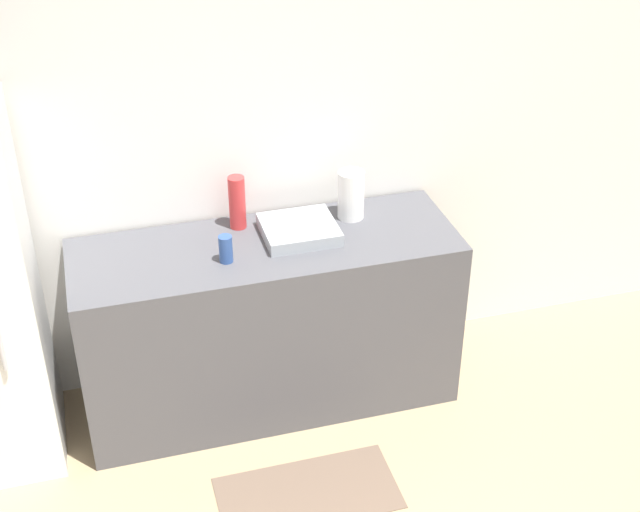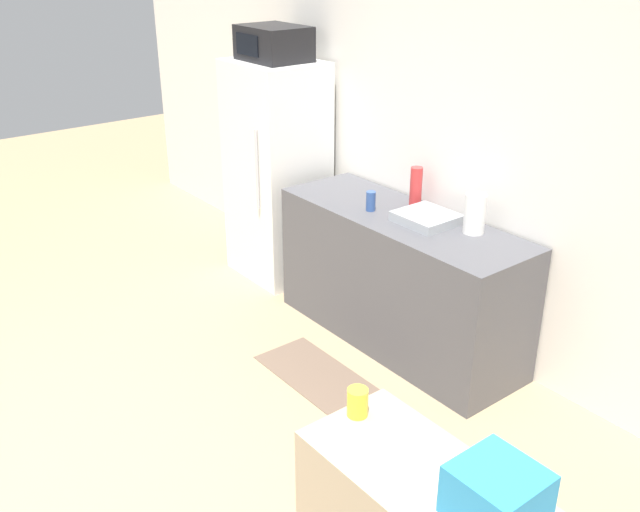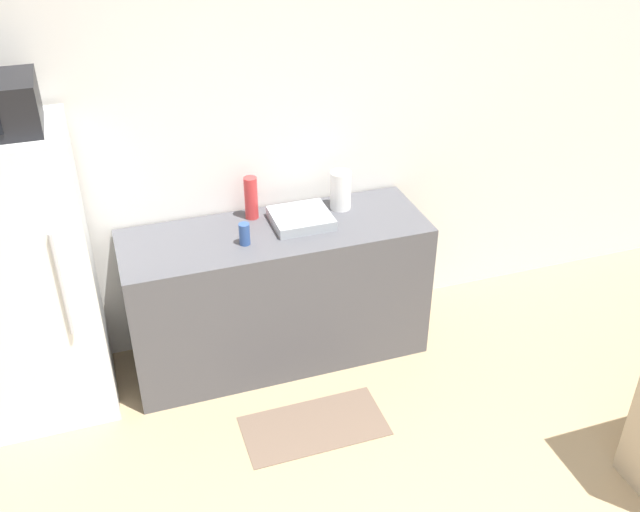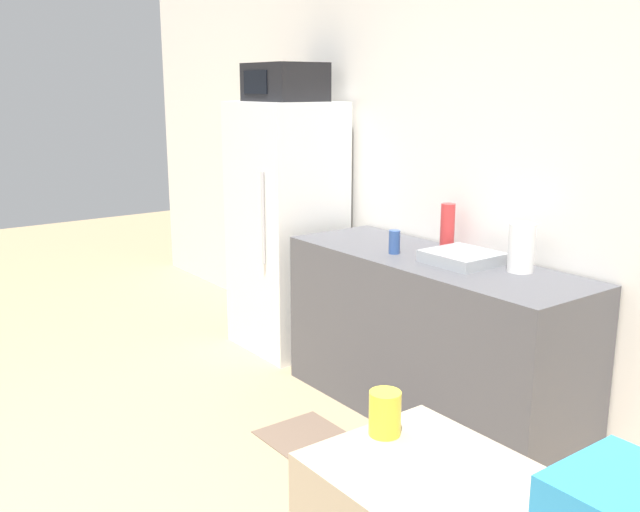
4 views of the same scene
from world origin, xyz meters
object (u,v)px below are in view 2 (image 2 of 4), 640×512
Objects in this scene: microwave at (274,43)px; jar at (358,402)px; bottle_short at (371,201)px; basket at (497,494)px; refrigerator at (277,172)px; bottle_tall at (416,187)px; paper_towel_roll at (475,214)px.

jar is at bearing -29.99° from microwave.
jar is at bearing -43.01° from bottle_short.
basket is 0.59m from jar.
jar is at bearing -30.01° from refrigerator.
refrigerator reaches higher than jar.
basket is at bearing -40.58° from bottle_tall.
refrigerator reaches higher than paper_towel_roll.
bottle_tall is at bearing 174.37° from paper_towel_roll.
refrigerator is 6.45× the size of bottle_tall.
bottle_tall reaches higher than bottle_short.
microwave is (-0.00, -0.00, 0.95)m from refrigerator.
bottle_tall is 2.40m from jar.
basket is (2.14, -1.83, 0.06)m from bottle_tall.
jar is (1.66, -1.54, 0.10)m from bottle_short.
paper_towel_roll is at bearing 19.82° from bottle_short.
microwave is at bearing -170.62° from bottle_tall.
basket is at bearing -25.48° from microwave.
microwave reaches higher than basket.
jar is (2.81, -1.62, -0.74)m from microwave.
refrigerator is at bearing -170.67° from bottle_tall.
jar is (2.81, -1.62, 0.22)m from refrigerator.
paper_towel_roll reaches higher than jar.
paper_towel_roll is at bearing 119.60° from jar.
bottle_short is at bearing -111.29° from bottle_tall.
bottle_short is 0.69m from paper_towel_roll.
bottle_short is 2.27m from jar.
refrigerator is 13.19× the size of bottle_short.
bottle_short is (1.15, -0.08, -0.84)m from microwave.
paper_towel_roll is (1.80, 0.16, -0.78)m from microwave.
bottle_short is 1.23× the size of jar.
microwave reaches higher than bottle_tall.
basket reaches higher than paper_towel_roll.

